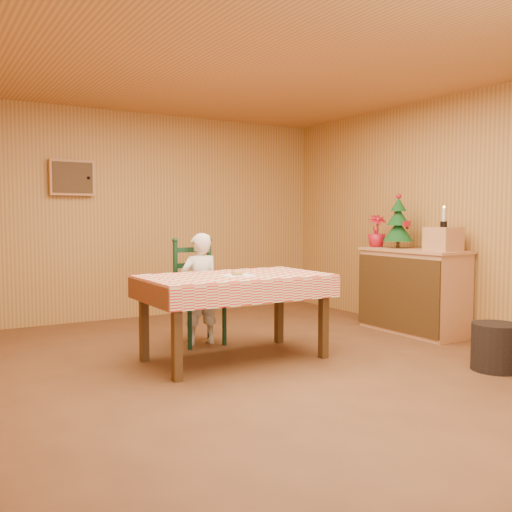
{
  "coord_description": "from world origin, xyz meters",
  "views": [
    {
      "loc": [
        -2.53,
        -4.01,
        1.29
      ],
      "look_at": [
        0.0,
        0.2,
        0.95
      ],
      "focal_mm": 40.0,
      "sensor_mm": 36.0,
      "label": 1
    }
  ],
  "objects_px": {
    "crate": "(443,239)",
    "dining_table": "(235,284)",
    "shelf_unit": "(413,291)",
    "christmas_tree": "(398,223)",
    "ladder_chair": "(197,294)",
    "storage_bin": "(496,347)",
    "seated_child": "(200,289)"
  },
  "relations": [
    {
      "from": "crate",
      "to": "dining_table",
      "type": "bearing_deg",
      "value": 171.11
    },
    {
      "from": "shelf_unit",
      "to": "christmas_tree",
      "type": "height_order",
      "value": "christmas_tree"
    },
    {
      "from": "dining_table",
      "to": "christmas_tree",
      "type": "bearing_deg",
      "value": 7.22
    },
    {
      "from": "ladder_chair",
      "to": "crate",
      "type": "relative_size",
      "value": 3.6
    },
    {
      "from": "ladder_chair",
      "to": "crate",
      "type": "bearing_deg",
      "value": -26.53
    },
    {
      "from": "christmas_tree",
      "to": "ladder_chair",
      "type": "bearing_deg",
      "value": 167.8
    },
    {
      "from": "crate",
      "to": "storage_bin",
      "type": "relative_size",
      "value": 0.76
    },
    {
      "from": "ladder_chair",
      "to": "storage_bin",
      "type": "relative_size",
      "value": 2.73
    },
    {
      "from": "shelf_unit",
      "to": "christmas_tree",
      "type": "bearing_deg",
      "value": 88.02
    },
    {
      "from": "dining_table",
      "to": "christmas_tree",
      "type": "height_order",
      "value": "christmas_tree"
    },
    {
      "from": "christmas_tree",
      "to": "shelf_unit",
      "type": "bearing_deg",
      "value": -91.98
    },
    {
      "from": "christmas_tree",
      "to": "storage_bin",
      "type": "xyz_separation_m",
      "value": [
        -0.59,
        -1.74,
        -1.01
      ]
    },
    {
      "from": "shelf_unit",
      "to": "dining_table",
      "type": "bearing_deg",
      "value": -178.97
    },
    {
      "from": "ladder_chair",
      "to": "seated_child",
      "type": "bearing_deg",
      "value": -90.0
    },
    {
      "from": "crate",
      "to": "christmas_tree",
      "type": "bearing_deg",
      "value": 90.0
    },
    {
      "from": "crate",
      "to": "shelf_unit",
      "type": "bearing_deg",
      "value": 91.23
    },
    {
      "from": "ladder_chair",
      "to": "shelf_unit",
      "type": "bearing_deg",
      "value": -18.07
    },
    {
      "from": "shelf_unit",
      "to": "storage_bin",
      "type": "xyz_separation_m",
      "value": [
        -0.58,
        -1.49,
        -0.27
      ]
    },
    {
      "from": "ladder_chair",
      "to": "crate",
      "type": "distance_m",
      "value": 2.62
    },
    {
      "from": "dining_table",
      "to": "seated_child",
      "type": "bearing_deg",
      "value": 90.0
    },
    {
      "from": "seated_child",
      "to": "shelf_unit",
      "type": "relative_size",
      "value": 0.91
    },
    {
      "from": "dining_table",
      "to": "ladder_chair",
      "type": "relative_size",
      "value": 1.53
    },
    {
      "from": "dining_table",
      "to": "seated_child",
      "type": "relative_size",
      "value": 1.47
    },
    {
      "from": "ladder_chair",
      "to": "storage_bin",
      "type": "bearing_deg",
      "value": -52.67
    },
    {
      "from": "ladder_chair",
      "to": "crate",
      "type": "xyz_separation_m",
      "value": [
        2.3,
        -1.15,
        0.55
      ]
    },
    {
      "from": "dining_table",
      "to": "ladder_chair",
      "type": "height_order",
      "value": "ladder_chair"
    },
    {
      "from": "storage_bin",
      "to": "christmas_tree",
      "type": "bearing_deg",
      "value": 71.22
    },
    {
      "from": "seated_child",
      "to": "shelf_unit",
      "type": "distance_m",
      "value": 2.39
    },
    {
      "from": "christmas_tree",
      "to": "storage_bin",
      "type": "relative_size",
      "value": 1.57
    },
    {
      "from": "seated_child",
      "to": "crate",
      "type": "height_order",
      "value": "crate"
    },
    {
      "from": "storage_bin",
      "to": "seated_child",
      "type": "bearing_deg",
      "value": 128.05
    },
    {
      "from": "dining_table",
      "to": "ladder_chair",
      "type": "bearing_deg",
      "value": 90.0
    }
  ]
}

